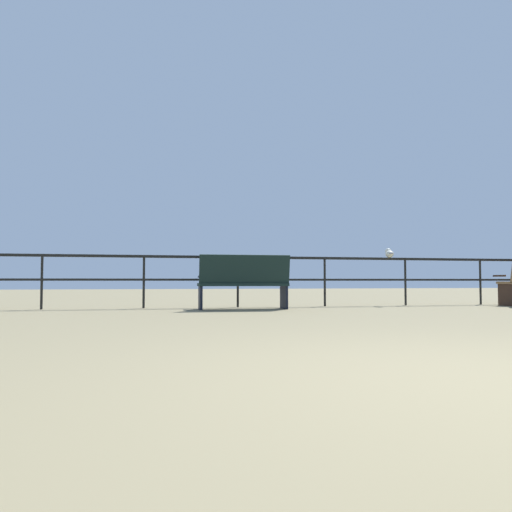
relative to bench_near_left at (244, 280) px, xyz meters
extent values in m
cube|color=black|center=(0.05, 0.81, 0.44)|extent=(21.07, 0.05, 0.05)
cube|color=black|center=(0.05, 0.81, 0.01)|extent=(21.07, 0.04, 0.04)
cylinder|color=black|center=(-3.46, 0.81, -0.03)|extent=(0.04, 0.04, 0.95)
cylinder|color=black|center=(-1.71, 0.81, -0.03)|extent=(0.04, 0.04, 0.95)
cylinder|color=black|center=(0.05, 0.81, -0.03)|extent=(0.04, 0.04, 0.95)
cylinder|color=black|center=(1.81, 0.81, -0.03)|extent=(0.04, 0.04, 0.95)
cylinder|color=black|center=(3.56, 0.81, -0.03)|extent=(0.04, 0.04, 0.95)
cylinder|color=black|center=(5.32, 0.81, -0.03)|extent=(0.04, 0.04, 0.95)
cube|color=black|center=(0.00, 0.10, -0.07)|extent=(1.60, 0.57, 0.05)
cube|color=black|center=(-0.01, -0.14, 0.19)|extent=(1.58, 0.20, 0.52)
cube|color=black|center=(0.75, 0.07, -0.29)|extent=(0.06, 0.46, 0.43)
cube|color=black|center=(0.76, 0.27, 0.07)|extent=(0.05, 0.36, 0.04)
cube|color=black|center=(-0.74, 0.12, -0.29)|extent=(0.06, 0.46, 0.43)
cube|color=black|center=(-0.74, 0.33, 0.07)|extent=(0.05, 0.36, 0.04)
cube|color=#311F15|center=(5.34, 0.04, -0.28)|extent=(0.07, 0.42, 0.46)
cube|color=#311F15|center=(5.32, 0.22, 0.09)|extent=(0.06, 0.32, 0.04)
ellipsoid|color=silver|center=(3.21, 0.81, 0.54)|extent=(0.22, 0.30, 0.15)
ellipsoid|color=gray|center=(3.21, 0.81, 0.56)|extent=(0.18, 0.26, 0.05)
sphere|color=silver|center=(3.24, 0.93, 0.61)|extent=(0.12, 0.12, 0.12)
cone|color=gold|center=(3.26, 1.01, 0.61)|extent=(0.06, 0.06, 0.05)
cube|color=gray|center=(3.18, 0.67, 0.55)|extent=(0.09, 0.11, 0.02)
camera|label=1|loc=(-1.80, -8.92, -0.01)|focal=36.39mm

